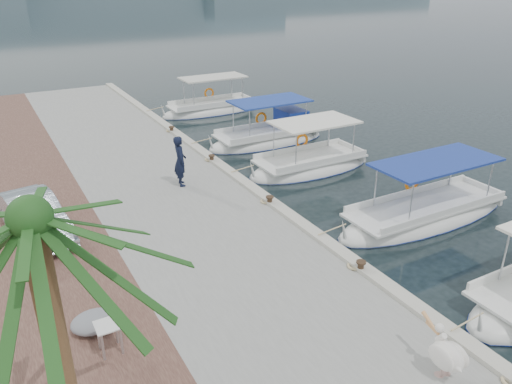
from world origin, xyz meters
TOP-DOWN VIEW (x-y plane):
  - ground at (0.00, 0.00)m, footprint 400.00×400.00m
  - concrete_quay at (-3.00, 5.00)m, footprint 6.00×40.00m
  - quay_curb at (-0.22, 5.00)m, footprint 0.44×40.00m
  - cobblestone_strip at (-8.00, 5.00)m, footprint 4.00×40.00m
  - fishing_caique_b at (4.43, -1.40)m, footprint 7.69×2.28m
  - fishing_caique_c at (3.65, 4.69)m, footprint 6.11×2.42m
  - fishing_caique_d at (3.99, 8.94)m, footprint 6.60×2.39m
  - fishing_caique_e at (3.92, 15.86)m, footprint 6.66×2.12m
  - mooring_bollards at (-0.35, 1.50)m, footprint 0.28×20.28m
  - pelican at (-1.40, -7.39)m, footprint 0.61×1.36m
  - fisherman at (-2.45, 4.78)m, footprint 0.59×0.80m
  - date_palm at (-8.48, -6.42)m, footprint 4.60×4.60m
  - parked_car at (-7.96, 3.19)m, footprint 2.00×4.14m
  - tarp_bundle at (-7.42, -2.35)m, footprint 1.10×0.90m
  - folding_table at (-7.28, -3.29)m, footprint 0.55×0.55m

SIDE VIEW (x-z plane):
  - ground at x=0.00m, z-range 0.00..0.00m
  - fishing_caique_b at x=4.43m, z-range -1.29..1.54m
  - fishing_caique_c at x=3.65m, z-range -1.29..1.54m
  - fishing_caique_e at x=3.92m, z-range -1.29..1.54m
  - fishing_caique_d at x=3.99m, z-range -1.22..1.61m
  - concrete_quay at x=-3.00m, z-range 0.00..0.50m
  - cobblestone_strip at x=-8.00m, z-range 0.00..0.50m
  - quay_curb at x=-0.22m, z-range 0.50..0.62m
  - mooring_bollards at x=-0.35m, z-range 0.53..0.86m
  - tarp_bundle at x=-7.42m, z-range 0.50..0.90m
  - folding_table at x=-7.28m, z-range 0.66..1.39m
  - pelican at x=-1.40m, z-range 0.52..1.57m
  - parked_car at x=-7.96m, z-range 0.50..1.81m
  - fisherman at x=-2.45m, z-range 0.50..2.49m
  - date_palm at x=-8.48m, z-range 2.50..8.42m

